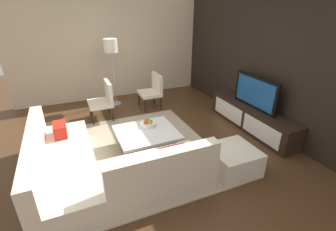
# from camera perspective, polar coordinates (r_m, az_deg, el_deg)

# --- Properties ---
(ground_plane) EXTENTS (14.00, 14.00, 0.00)m
(ground_plane) POSITION_cam_1_polar(r_m,az_deg,el_deg) (4.45, -5.70, -8.82)
(ground_plane) COLOR #4C301C
(feature_wall_back) EXTENTS (6.40, 0.12, 2.80)m
(feature_wall_back) POSITION_cam_1_polar(r_m,az_deg,el_deg) (5.27, 23.26, 11.38)
(feature_wall_back) COLOR black
(feature_wall_back) RESTS_ON ground
(side_wall_left) EXTENTS (0.12, 5.20, 2.80)m
(side_wall_left) POSITION_cam_1_polar(r_m,az_deg,el_deg) (6.94, -13.17, 15.57)
(side_wall_left) COLOR beige
(side_wall_left) RESTS_ON ground
(area_rug) EXTENTS (2.96, 2.45, 0.01)m
(area_rug) POSITION_cam_1_polar(r_m,az_deg,el_deg) (4.52, -6.10, -8.11)
(area_rug) COLOR tan
(area_rug) RESTS_ON ground
(media_console) EXTENTS (2.25, 0.45, 0.50)m
(media_console) POSITION_cam_1_polar(r_m,az_deg,el_deg) (5.42, 18.97, -0.55)
(media_console) COLOR black
(media_console) RESTS_ON ground
(television) EXTENTS (1.15, 0.06, 0.65)m
(television) POSITION_cam_1_polar(r_m,az_deg,el_deg) (5.21, 19.85, 5.16)
(television) COLOR black
(television) RESTS_ON media_console
(sectional_couch) EXTENTS (2.31, 2.37, 0.83)m
(sectional_couch) POSITION_cam_1_polar(r_m,az_deg,el_deg) (3.75, -16.23, -11.85)
(sectional_couch) COLOR beige
(sectional_couch) RESTS_ON ground
(coffee_table) EXTENTS (0.95, 1.05, 0.38)m
(coffee_table) POSITION_cam_1_polar(r_m,az_deg,el_deg) (4.44, -4.99, -5.73)
(coffee_table) COLOR black
(coffee_table) RESTS_ON ground
(accent_chair_near) EXTENTS (0.57, 0.52, 0.87)m
(accent_chair_near) POSITION_cam_1_polar(r_m,az_deg,el_deg) (5.71, -14.82, 3.92)
(accent_chair_near) COLOR black
(accent_chair_near) RESTS_ON ground
(floor_lamp) EXTENTS (0.33, 0.33, 1.68)m
(floor_lamp) POSITION_cam_1_polar(r_m,az_deg,el_deg) (6.27, -13.30, 14.84)
(floor_lamp) COLOR #A5A5AA
(floor_lamp) RESTS_ON ground
(ottoman) EXTENTS (0.70, 0.70, 0.40)m
(ottoman) POSITION_cam_1_polar(r_m,az_deg,el_deg) (4.04, 14.95, -10.06)
(ottoman) COLOR beige
(ottoman) RESTS_ON ground
(fruit_bowl) EXTENTS (0.28, 0.28, 0.14)m
(fruit_bowl) POSITION_cam_1_polar(r_m,az_deg,el_deg) (4.51, -4.65, -1.86)
(fruit_bowl) COLOR silver
(fruit_bowl) RESTS_ON coffee_table
(accent_chair_far) EXTENTS (0.57, 0.50, 0.87)m
(accent_chair_far) POSITION_cam_1_polar(r_m,az_deg,el_deg) (6.16, -3.58, 6.30)
(accent_chair_far) COLOR black
(accent_chair_far) RESTS_ON ground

